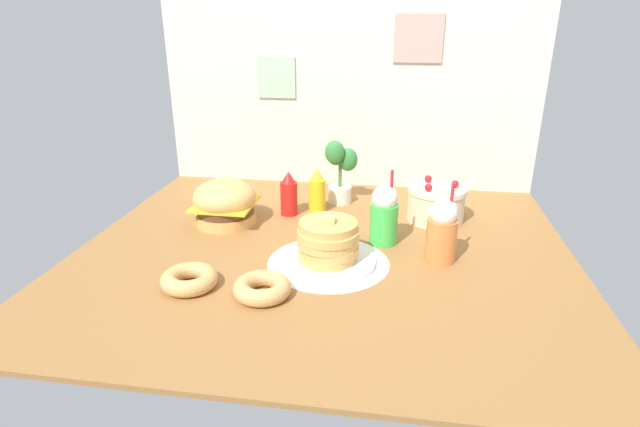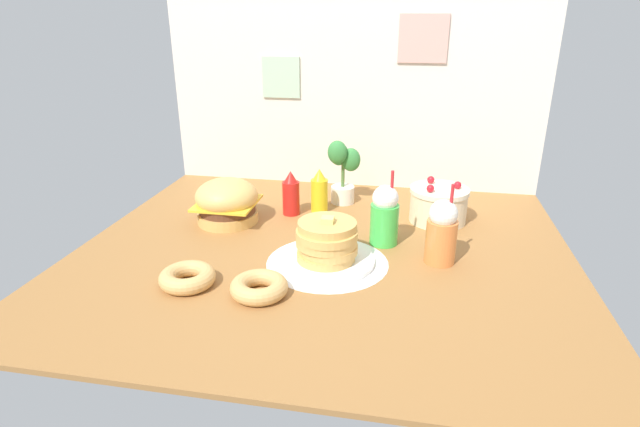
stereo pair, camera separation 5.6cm
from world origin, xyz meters
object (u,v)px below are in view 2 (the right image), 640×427
Objects in this scene: donut_pink_glaze at (187,277)px; donut_chocolate at (259,287)px; pancake_stack at (327,245)px; ketchup_bottle at (291,194)px; mustard_bottle at (319,192)px; cream_soda_cup at (385,215)px; potted_plant at (342,169)px; orange_float_cup at (442,232)px; burger at (227,202)px; layer_cake at (438,204)px.

donut_pink_glaze and donut_chocolate have the same top height.
pancake_stack is 1.83× the size of donut_chocolate.
pancake_stack is at bearing -61.74° from ketchup_bottle.
cream_soda_cup reaches higher than mustard_bottle.
potted_plant reaches higher than ketchup_bottle.
ketchup_bottle is 0.81m from donut_pink_glaze.
donut_pink_glaze is at bearing 176.05° from donut_chocolate.
donut_chocolate is (-0.41, -0.53, -0.10)m from cream_soda_cup.
orange_float_cup is 0.80m from potted_plant.
donut_chocolate is (0.07, -0.80, -0.07)m from ketchup_bottle.
pancake_stack is at bearing -32.36° from burger.
layer_cake reaches higher than donut_chocolate.
burger is 0.32m from ketchup_bottle.
ketchup_bottle reaches higher than donut_chocolate.
orange_float_cup reaches higher than mustard_bottle.
orange_float_cup reaches higher than donut_pink_glaze.
pancake_stack is (0.56, -0.35, -0.02)m from burger.
donut_pink_glaze is at bearing -114.04° from potted_plant.
pancake_stack is at bearing -132.08° from cream_soda_cup.
orange_float_cup is at bearing -38.63° from mustard_bottle.
potted_plant is at bearing 35.93° from burger.
orange_float_cup is (1.01, -0.25, 0.03)m from burger.
orange_float_cup is 1.01m from donut_pink_glaze.
burger is 0.47m from mustard_bottle.
donut_chocolate is (-0.66, -0.84, -0.05)m from layer_cake.
mustard_bottle is (0.42, 0.22, 0.00)m from burger.
pancake_stack is 1.13× the size of cream_soda_cup.
potted_plant is at bearing 93.32° from pancake_stack.
donut_pink_glaze is 1.10m from potted_plant.
donut_chocolate is (-0.65, -0.39, -0.10)m from orange_float_cup.
burger is at bearing 147.64° from pancake_stack.
donut_pink_glaze is at bearing -150.79° from pancake_stack.
mustard_bottle is 0.20m from potted_plant.
ketchup_bottle is 0.67× the size of orange_float_cup.
donut_pink_glaze is 1.00× the size of donut_chocolate.
orange_float_cup reaches higher than pancake_stack.
cream_soda_cup reaches higher than burger.
ketchup_bottle is 1.08× the size of donut_chocolate.
potted_plant is (-0.26, 0.49, 0.05)m from cream_soda_cup.
potted_plant is (-0.50, 0.63, 0.05)m from orange_float_cup.
donut_pink_glaze is (0.07, -0.62, -0.07)m from burger.
ketchup_bottle reaches higher than pancake_stack.
ketchup_bottle is at bearing -136.87° from potted_plant.
pancake_stack is 1.70× the size of ketchup_bottle.
orange_float_cup is at bearing 30.77° from donut_chocolate.
orange_float_cup is at bearing -90.71° from layer_cake.
donut_chocolate is at bearing -3.95° from donut_pink_glaze.
donut_chocolate is at bearing -94.09° from mustard_bottle.
potted_plant is at bearing 43.13° from ketchup_bottle.
mustard_bottle is 0.76m from orange_float_cup.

